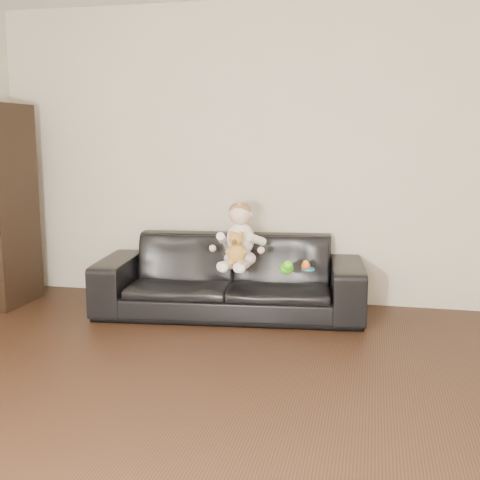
% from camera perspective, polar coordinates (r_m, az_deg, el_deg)
% --- Properties ---
extents(floor, '(5.50, 5.50, 0.00)m').
position_cam_1_polar(floor, '(2.99, -6.81, -19.19)').
color(floor, black).
rests_on(floor, ground).
extents(wall_back, '(5.00, 0.00, 5.00)m').
position_cam_1_polar(wall_back, '(5.29, 2.88, 8.12)').
color(wall_back, beige).
rests_on(wall_back, ground).
extents(sofa, '(2.24, 1.07, 0.63)m').
position_cam_1_polar(sofa, '(4.98, -0.96, -3.39)').
color(sofa, black).
rests_on(sofa, floor).
extents(baby, '(0.38, 0.46, 0.52)m').
position_cam_1_polar(baby, '(4.78, -0.04, 0.09)').
color(baby, '#F7D1D8').
rests_on(baby, sofa).
extents(teddy_bear, '(0.16, 0.16, 0.25)m').
position_cam_1_polar(teddy_bear, '(4.63, -0.35, -0.79)').
color(teddy_bear, '#B57F33').
rests_on(teddy_bear, sofa).
extents(toy_green, '(0.12, 0.14, 0.09)m').
position_cam_1_polar(toy_green, '(4.58, 4.43, -2.70)').
color(toy_green, '#4BDE1A').
rests_on(toy_green, sofa).
extents(toy_rattle, '(0.08, 0.08, 0.07)m').
position_cam_1_polar(toy_rattle, '(4.72, 6.25, -2.48)').
color(toy_rattle, '#D55A19').
rests_on(toy_rattle, sofa).
extents(toy_blue_disc, '(0.13, 0.13, 0.01)m').
position_cam_1_polar(toy_blue_disc, '(4.75, 6.45, -2.75)').
color(toy_blue_disc, '#1A8FD0').
rests_on(toy_blue_disc, sofa).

